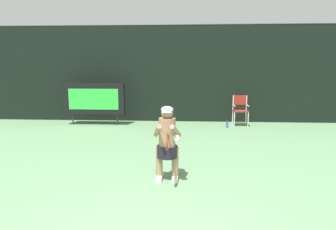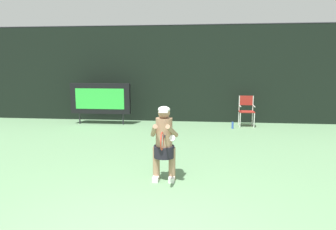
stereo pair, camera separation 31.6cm
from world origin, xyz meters
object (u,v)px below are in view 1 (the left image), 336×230
(water_bottle, at_px, (227,125))
(tennis_racket, at_px, (167,141))
(umpire_chair, at_px, (240,109))
(tennis_player, at_px, (167,141))
(scoreboard, at_px, (94,99))

(water_bottle, bearing_deg, tennis_racket, -107.82)
(umpire_chair, distance_m, tennis_racket, 6.33)
(umpire_chair, relative_size, tennis_racket, 1.79)
(water_bottle, distance_m, tennis_racket, 5.75)
(water_bottle, bearing_deg, umpire_chair, 43.10)
(tennis_player, distance_m, tennis_racket, 0.53)
(tennis_player, xyz_separation_m, tennis_racket, (0.03, -0.51, 0.14))
(scoreboard, xyz_separation_m, umpire_chair, (5.26, 0.17, -0.33))
(tennis_player, bearing_deg, umpire_chair, 67.00)
(scoreboard, height_order, water_bottle, scoreboard)
(umpire_chair, bearing_deg, tennis_racket, -110.93)
(tennis_racket, bearing_deg, water_bottle, 91.27)
(scoreboard, distance_m, umpire_chair, 5.27)
(umpire_chair, bearing_deg, tennis_player, -113.00)
(scoreboard, bearing_deg, umpire_chair, 1.89)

